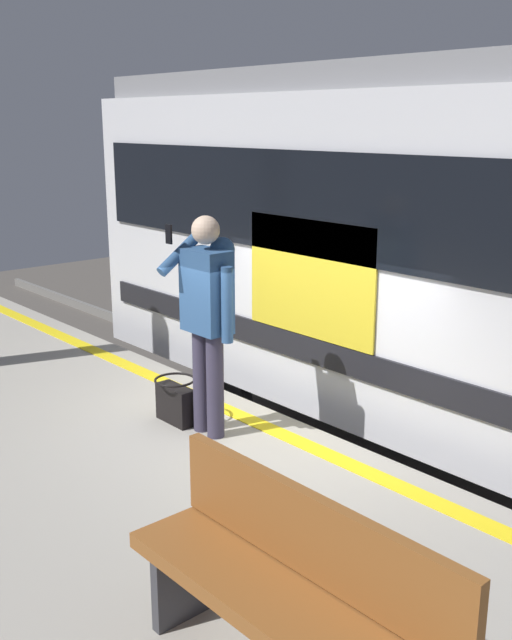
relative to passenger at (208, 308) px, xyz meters
The scene contains 8 objects.
ground_plane 2.29m from the passenger, 105.56° to the right, with size 26.73×26.73×0.00m, color #4C4742.
platform 2.46m from the passenger, 96.14° to the left, with size 17.82×5.13×1.12m, color #9E998E.
safety_line 1.14m from the passenger, 115.62° to the right, with size 17.46×0.16×0.01m, color yellow.
track_rail_near 2.84m from the passenger, 95.95° to the right, with size 23.17×0.08×0.16m, color slate.
track_rail_far 3.95m from the passenger, 93.41° to the right, with size 23.17×0.08×0.16m, color slate.
passenger is the anchor object (origin of this frame).
handbag 0.94m from the passenger, 12.08° to the left, with size 0.38×0.35×0.39m.
bench 2.90m from the passenger, 149.21° to the left, with size 1.71×0.44×0.90m.
Camera 1 is at (-4.28, 4.16, 3.59)m, focal length 41.82 mm.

